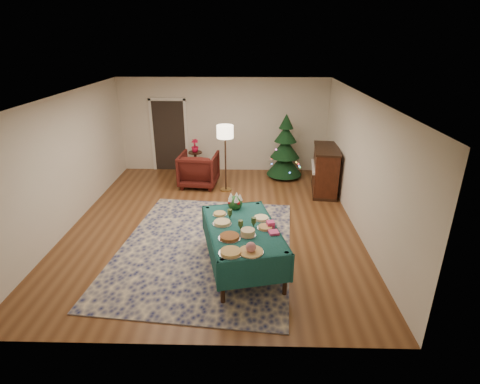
{
  "coord_description": "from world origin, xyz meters",
  "views": [
    {
      "loc": [
        0.75,
        -7.24,
        3.75
      ],
      "look_at": [
        0.58,
        -0.62,
        0.98
      ],
      "focal_mm": 28.0,
      "sensor_mm": 36.0,
      "label": 1
    }
  ],
  "objects_px": {
    "armchair": "(199,168)",
    "christmas_tree": "(285,149)",
    "gift_box": "(271,224)",
    "piano": "(325,170)",
    "potted_plant": "(195,148)",
    "floor_lamp": "(225,136)",
    "buffet_table": "(242,235)",
    "side_table": "(196,164)"
  },
  "relations": [
    {
      "from": "piano",
      "to": "buffet_table",
      "type": "bearing_deg",
      "value": -120.27
    },
    {
      "from": "gift_box",
      "to": "floor_lamp",
      "type": "xyz_separation_m",
      "value": [
        -0.97,
        3.49,
        0.63
      ]
    },
    {
      "from": "gift_box",
      "to": "piano",
      "type": "distance_m",
      "value": 3.83
    },
    {
      "from": "armchair",
      "to": "floor_lamp",
      "type": "height_order",
      "value": "floor_lamp"
    },
    {
      "from": "side_table",
      "to": "potted_plant",
      "type": "distance_m",
      "value": 0.46
    },
    {
      "from": "floor_lamp",
      "to": "christmas_tree",
      "type": "relative_size",
      "value": 0.94
    },
    {
      "from": "christmas_tree",
      "to": "piano",
      "type": "bearing_deg",
      "value": -48.53
    },
    {
      "from": "buffet_table",
      "to": "potted_plant",
      "type": "height_order",
      "value": "potted_plant"
    },
    {
      "from": "gift_box",
      "to": "floor_lamp",
      "type": "height_order",
      "value": "floor_lamp"
    },
    {
      "from": "buffet_table",
      "to": "side_table",
      "type": "relative_size",
      "value": 3.15
    },
    {
      "from": "buffet_table",
      "to": "side_table",
      "type": "xyz_separation_m",
      "value": [
        -1.44,
        4.65,
        -0.28
      ]
    },
    {
      "from": "side_table",
      "to": "potted_plant",
      "type": "height_order",
      "value": "potted_plant"
    },
    {
      "from": "armchair",
      "to": "floor_lamp",
      "type": "xyz_separation_m",
      "value": [
        0.74,
        -0.34,
        0.96
      ]
    },
    {
      "from": "armchair",
      "to": "buffet_table",
      "type": "bearing_deg",
      "value": 113.45
    },
    {
      "from": "armchair",
      "to": "piano",
      "type": "height_order",
      "value": "piano"
    },
    {
      "from": "side_table",
      "to": "christmas_tree",
      "type": "distance_m",
      "value": 2.59
    },
    {
      "from": "armchair",
      "to": "christmas_tree",
      "type": "bearing_deg",
      "value": -157.44
    },
    {
      "from": "potted_plant",
      "to": "piano",
      "type": "height_order",
      "value": "piano"
    },
    {
      "from": "gift_box",
      "to": "side_table",
      "type": "xyz_separation_m",
      "value": [
        -1.91,
        4.62,
        -0.49
      ]
    },
    {
      "from": "potted_plant",
      "to": "piano",
      "type": "xyz_separation_m",
      "value": [
        3.48,
        -1.14,
        -0.23
      ]
    },
    {
      "from": "gift_box",
      "to": "piano",
      "type": "height_order",
      "value": "piano"
    },
    {
      "from": "potted_plant",
      "to": "side_table",
      "type": "bearing_deg",
      "value": -90.0
    },
    {
      "from": "floor_lamp",
      "to": "piano",
      "type": "relative_size",
      "value": 1.21
    },
    {
      "from": "christmas_tree",
      "to": "gift_box",
      "type": "bearing_deg",
      "value": -97.97
    },
    {
      "from": "gift_box",
      "to": "potted_plant",
      "type": "relative_size",
      "value": 0.33
    },
    {
      "from": "gift_box",
      "to": "potted_plant",
      "type": "distance_m",
      "value": 5.0
    },
    {
      "from": "floor_lamp",
      "to": "gift_box",
      "type": "bearing_deg",
      "value": -74.47
    },
    {
      "from": "piano",
      "to": "floor_lamp",
      "type": "bearing_deg",
      "value": 179.71
    },
    {
      "from": "armchair",
      "to": "potted_plant",
      "type": "bearing_deg",
      "value": -70.43
    },
    {
      "from": "gift_box",
      "to": "potted_plant",
      "type": "bearing_deg",
      "value": 112.43
    },
    {
      "from": "side_table",
      "to": "christmas_tree",
      "type": "xyz_separation_m",
      "value": [
        2.54,
        -0.08,
        0.48
      ]
    },
    {
      "from": "buffet_table",
      "to": "christmas_tree",
      "type": "xyz_separation_m",
      "value": [
        1.11,
        4.57,
        0.2
      ]
    },
    {
      "from": "buffet_table",
      "to": "piano",
      "type": "distance_m",
      "value": 4.06
    },
    {
      "from": "gift_box",
      "to": "potted_plant",
      "type": "xyz_separation_m",
      "value": [
        -1.91,
        4.62,
        -0.02
      ]
    },
    {
      "from": "floor_lamp",
      "to": "potted_plant",
      "type": "distance_m",
      "value": 1.61
    },
    {
      "from": "gift_box",
      "to": "christmas_tree",
      "type": "xyz_separation_m",
      "value": [
        0.64,
        4.54,
        -0.01
      ]
    },
    {
      "from": "floor_lamp",
      "to": "buffet_table",
      "type": "bearing_deg",
      "value": -81.92
    },
    {
      "from": "floor_lamp",
      "to": "piano",
      "type": "xyz_separation_m",
      "value": [
        2.55,
        -0.01,
        -0.89
      ]
    },
    {
      "from": "armchair",
      "to": "christmas_tree",
      "type": "height_order",
      "value": "christmas_tree"
    },
    {
      "from": "gift_box",
      "to": "floor_lamp",
      "type": "relative_size",
      "value": 0.07
    },
    {
      "from": "potted_plant",
      "to": "christmas_tree",
      "type": "height_order",
      "value": "christmas_tree"
    },
    {
      "from": "floor_lamp",
      "to": "side_table",
      "type": "relative_size",
      "value": 2.46
    }
  ]
}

